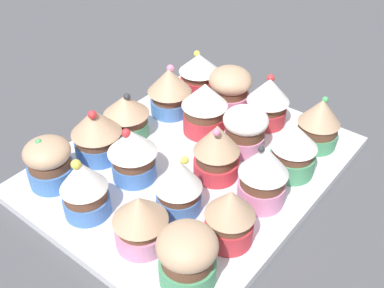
{
  "coord_description": "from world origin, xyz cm",
  "views": [
    {
      "loc": [
        -36.08,
        -28.8,
        39.8
      ],
      "look_at": [
        0.0,
        0.0,
        4.2
      ],
      "focal_mm": 43.19,
      "sensor_mm": 36.0,
      "label": 1
    }
  ],
  "objects_px": {
    "cupcake_3": "(294,150)",
    "cupcake_9": "(268,100)",
    "cupcake_10": "(84,188)",
    "cupcake_6": "(178,184)",
    "cupcake_13": "(230,87)",
    "cupcake_17": "(170,90)",
    "cupcake_4": "(319,123)",
    "cupcake_1": "(230,216)",
    "cupcake_2": "(263,175)",
    "cupcake_11": "(133,153)",
    "cupcake_14": "(49,162)",
    "baking_tray": "(192,166)",
    "cupcake_18": "(199,73)",
    "cupcake_16": "(126,115)",
    "cupcake_0": "(187,256)",
    "cupcake_12": "(205,107)",
    "cupcake_15": "(96,133)",
    "cupcake_5": "(140,220)",
    "cupcake_7": "(215,152)",
    "cupcake_8": "(245,129)"
  },
  "relations": [
    {
      "from": "cupcake_3",
      "to": "cupcake_9",
      "type": "bearing_deg",
      "value": 47.75
    },
    {
      "from": "cupcake_10",
      "to": "cupcake_6",
      "type": "bearing_deg",
      "value": -48.34
    },
    {
      "from": "cupcake_13",
      "to": "cupcake_17",
      "type": "distance_m",
      "value": 0.09
    },
    {
      "from": "cupcake_6",
      "to": "cupcake_4",
      "type": "bearing_deg",
      "value": -17.98
    },
    {
      "from": "cupcake_1",
      "to": "cupcake_10",
      "type": "relative_size",
      "value": 0.9
    },
    {
      "from": "cupcake_2",
      "to": "cupcake_13",
      "type": "distance_m",
      "value": 0.21
    },
    {
      "from": "cupcake_11",
      "to": "cupcake_14",
      "type": "xyz_separation_m",
      "value": [
        -0.07,
        0.07,
        -0.01
      ]
    },
    {
      "from": "cupcake_1",
      "to": "baking_tray",
      "type": "bearing_deg",
      "value": 55.42
    },
    {
      "from": "cupcake_4",
      "to": "cupcake_13",
      "type": "distance_m",
      "value": 0.15
    },
    {
      "from": "baking_tray",
      "to": "cupcake_18",
      "type": "xyz_separation_m",
      "value": [
        0.14,
        0.1,
        0.04
      ]
    },
    {
      "from": "cupcake_18",
      "to": "cupcake_16",
      "type": "bearing_deg",
      "value": 176.74
    },
    {
      "from": "cupcake_0",
      "to": "cupcake_3",
      "type": "relative_size",
      "value": 0.96
    },
    {
      "from": "cupcake_6",
      "to": "cupcake_10",
      "type": "relative_size",
      "value": 0.98
    },
    {
      "from": "cupcake_0",
      "to": "cupcake_12",
      "type": "height_order",
      "value": "cupcake_12"
    },
    {
      "from": "cupcake_15",
      "to": "cupcake_0",
      "type": "bearing_deg",
      "value": -110.2
    },
    {
      "from": "cupcake_0",
      "to": "cupcake_13",
      "type": "height_order",
      "value": "cupcake_0"
    },
    {
      "from": "cupcake_2",
      "to": "cupcake_11",
      "type": "relative_size",
      "value": 1.12
    },
    {
      "from": "baking_tray",
      "to": "cupcake_14",
      "type": "height_order",
      "value": "cupcake_14"
    },
    {
      "from": "cupcake_4",
      "to": "cupcake_0",
      "type": "bearing_deg",
      "value": -179.71
    },
    {
      "from": "cupcake_6",
      "to": "cupcake_10",
      "type": "bearing_deg",
      "value": 131.66
    },
    {
      "from": "cupcake_14",
      "to": "cupcake_6",
      "type": "bearing_deg",
      "value": -67.48
    },
    {
      "from": "cupcake_1",
      "to": "cupcake_5",
      "type": "height_order",
      "value": "cupcake_1"
    },
    {
      "from": "cupcake_1",
      "to": "cupcake_16",
      "type": "distance_m",
      "value": 0.23
    },
    {
      "from": "cupcake_5",
      "to": "cupcake_7",
      "type": "xyz_separation_m",
      "value": [
        0.13,
        0.0,
        0.0
      ]
    },
    {
      "from": "cupcake_1",
      "to": "cupcake_4",
      "type": "distance_m",
      "value": 0.21
    },
    {
      "from": "cupcake_1",
      "to": "cupcake_13",
      "type": "distance_m",
      "value": 0.26
    },
    {
      "from": "cupcake_4",
      "to": "cupcake_5",
      "type": "relative_size",
      "value": 1.14
    },
    {
      "from": "cupcake_15",
      "to": "cupcake_17",
      "type": "height_order",
      "value": "cupcake_17"
    },
    {
      "from": "cupcake_3",
      "to": "cupcake_10",
      "type": "height_order",
      "value": "cupcake_10"
    },
    {
      "from": "cupcake_0",
      "to": "cupcake_6",
      "type": "relative_size",
      "value": 0.89
    },
    {
      "from": "cupcake_13",
      "to": "cupcake_10",
      "type": "bearing_deg",
      "value": -179.74
    },
    {
      "from": "baking_tray",
      "to": "cupcake_18",
      "type": "height_order",
      "value": "cupcake_18"
    },
    {
      "from": "cupcake_1",
      "to": "cupcake_18",
      "type": "xyz_separation_m",
      "value": [
        0.22,
        0.21,
        -0.0
      ]
    },
    {
      "from": "cupcake_0",
      "to": "cupcake_15",
      "type": "height_order",
      "value": "cupcake_15"
    },
    {
      "from": "cupcake_14",
      "to": "cupcake_15",
      "type": "distance_m",
      "value": 0.07
    },
    {
      "from": "baking_tray",
      "to": "cupcake_8",
      "type": "distance_m",
      "value": 0.08
    },
    {
      "from": "baking_tray",
      "to": "cupcake_10",
      "type": "bearing_deg",
      "value": 165.12
    },
    {
      "from": "cupcake_11",
      "to": "cupcake_13",
      "type": "height_order",
      "value": "cupcake_11"
    },
    {
      "from": "cupcake_0",
      "to": "cupcake_16",
      "type": "height_order",
      "value": "cupcake_0"
    },
    {
      "from": "cupcake_0",
      "to": "cupcake_9",
      "type": "bearing_deg",
      "value": 16.17
    },
    {
      "from": "cupcake_8",
      "to": "cupcake_9",
      "type": "height_order",
      "value": "cupcake_9"
    },
    {
      "from": "baking_tray",
      "to": "cupcake_3",
      "type": "relative_size",
      "value": 5.54
    },
    {
      "from": "cupcake_8",
      "to": "cupcake_16",
      "type": "relative_size",
      "value": 0.95
    },
    {
      "from": "cupcake_5",
      "to": "cupcake_13",
      "type": "bearing_deg",
      "value": 16.31
    },
    {
      "from": "cupcake_4",
      "to": "cupcake_5",
      "type": "bearing_deg",
      "value": 166.45
    },
    {
      "from": "cupcake_3",
      "to": "cupcake_11",
      "type": "distance_m",
      "value": 0.2
    },
    {
      "from": "cupcake_4",
      "to": "cupcake_15",
      "type": "height_order",
      "value": "same"
    },
    {
      "from": "cupcake_3",
      "to": "cupcake_4",
      "type": "bearing_deg",
      "value": 1.2
    },
    {
      "from": "cupcake_4",
      "to": "cupcake_6",
      "type": "height_order",
      "value": "cupcake_6"
    },
    {
      "from": "cupcake_17",
      "to": "cupcake_5",
      "type": "bearing_deg",
      "value": -146.07
    }
  ]
}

